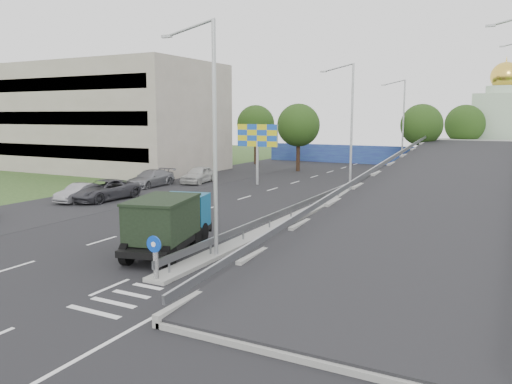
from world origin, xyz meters
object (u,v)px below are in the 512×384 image
Objects in this scene: sign_bollard at (155,257)px; lamp_post_far at (402,120)px; church at (502,123)px; dump_truck at (169,221)px; lamp_post_near at (211,127)px; parked_car_c at (104,190)px; billboard at (257,139)px; parked_car_b at (80,193)px; parked_car_e at (199,175)px; lamp_post_mid at (349,122)px; parked_car_d at (151,178)px.

sign_bollard is 0.17× the size of lamp_post_far.
church is 2.16× the size of dump_truck.
lamp_post_far is at bearing 90.00° from lamp_post_near.
sign_bollard is at bearing -73.91° from dump_truck.
billboard is at bearing 67.77° from parked_car_c.
billboard is 1.36× the size of parked_car_b.
billboard is 6.54m from parked_car_e.
lamp_post_near is 20.00m from lamp_post_mid.
lamp_post_mid and lamp_post_far have the same top height.
lamp_post_mid is at bearing 11.34° from parked_car_d.
parked_car_c is (-25.28, -44.73, -4.54)m from church.
billboard is at bearing 34.61° from parked_car_d.
lamp_post_near and lamp_post_far have the same top height.
lamp_post_far is 2.49× the size of parked_car_b.
dump_truck is at bearing -48.70° from parked_car_d.
lamp_post_mid is at bearing 31.39° from parked_car_b.
sign_bollard is 0.26× the size of dump_truck.
lamp_post_near is 40.00m from lamp_post_far.
parked_car_b is 8.54m from parked_car_d.
parked_car_d is (-16.86, 20.37, -0.29)m from sign_bollard.
church is at bearing 54.18° from parked_car_d.
lamp_post_near reaches higher than sign_bollard.
sign_bollard reaches higher than parked_car_b.
sign_bollard is 20.32m from parked_car_b.
lamp_post_near is 18.66m from parked_car_c.
parked_car_d is (-16.97, -3.46, -5.06)m from lamp_post_mid.
parked_car_c is 7.44m from parked_car_d.
church is (10.00, 57.83, 4.28)m from sign_bollard.
parked_car_e is at bearing 106.41° from dump_truck.
lamp_post_mid is 1.00× the size of lamp_post_far.
dump_truck is at bearing -93.37° from lamp_post_far.
billboard is 1.07× the size of parked_car_d.
lamp_post_near is at bearing -100.38° from church.
sign_bollard is at bearing -50.56° from parked_car_d.
parked_car_c reaches higher than parked_car_d.
church is 3.41× the size of parked_car_b.
lamp_post_mid is at bearing -12.38° from billboard.
church is 55.49m from dump_truck.
church is 2.49× the size of parked_car_c.
dump_truck is at bearing -31.33° from parked_car_c.
parked_car_d is (-26.86, -37.46, -4.56)m from church.
parked_car_e is (2.11, 12.54, 0.13)m from parked_car_b.
church is 2.96× the size of parked_car_e.
lamp_post_far reaches higher than parked_car_d.
lamp_post_mid is at bearing -90.00° from lamp_post_far.
parked_car_d is 4.70m from parked_car_e.
lamp_post_near is (0.11, 3.83, 4.77)m from sign_bollard.
parked_car_e is (-5.40, -1.45, -3.39)m from billboard.
parked_car_b is (-16.62, 8.01, -5.14)m from lamp_post_near.
lamp_post_far is 40.29m from dump_truck.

